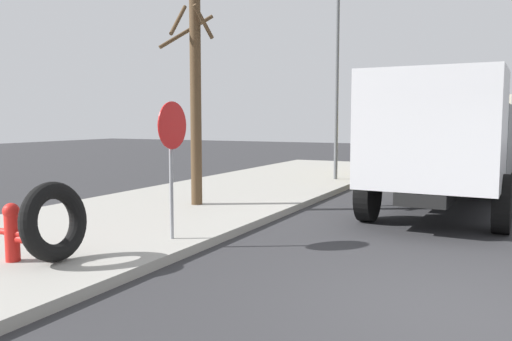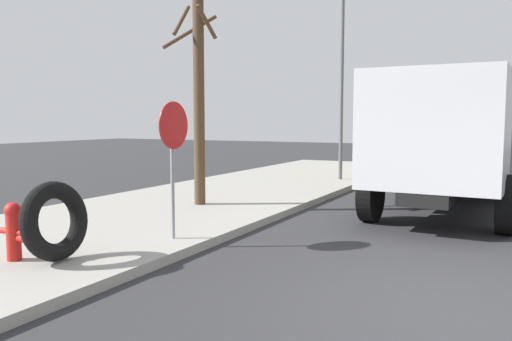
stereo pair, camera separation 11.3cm
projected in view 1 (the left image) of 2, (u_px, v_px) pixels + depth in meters
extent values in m
plane|color=#2D2D30|center=(466.00, 320.00, 5.46)|extent=(80.00, 80.00, 0.00)
cube|color=#99968E|center=(25.00, 247.00, 8.29)|extent=(36.00, 5.00, 0.15)
cylinder|color=red|center=(12.00, 238.00, 7.15)|extent=(0.19, 0.19, 0.64)
sphere|color=red|center=(11.00, 211.00, 7.11)|extent=(0.22, 0.22, 0.22)
cylinder|color=red|center=(21.00, 234.00, 7.07)|extent=(0.09, 0.16, 0.09)
cylinder|color=red|center=(3.00, 232.00, 7.22)|extent=(0.09, 0.16, 0.09)
cylinder|color=red|center=(21.00, 240.00, 7.07)|extent=(0.11, 0.16, 0.11)
torus|color=black|center=(54.00, 222.00, 7.09)|extent=(1.09, 0.38, 1.11)
cylinder|color=gray|center=(171.00, 171.00, 8.43)|extent=(0.06, 0.06, 2.22)
cylinder|color=red|center=(172.00, 125.00, 8.35)|extent=(0.76, 0.02, 0.76)
cube|color=slate|center=(457.00, 139.00, 13.04)|extent=(4.89, 2.68, 1.60)
cube|color=silver|center=(432.00, 129.00, 9.85)|extent=(2.09, 2.57, 2.20)
cube|color=black|center=(449.00, 181.00, 12.16)|extent=(7.03, 1.17, 0.24)
cylinder|color=black|center=(502.00, 204.00, 9.57)|extent=(1.11, 0.34, 1.10)
cylinder|color=black|center=(368.00, 195.00, 10.75)|extent=(1.11, 0.34, 1.10)
cylinder|color=black|center=(415.00, 174.00, 14.78)|extent=(1.11, 0.34, 1.10)
cube|color=gold|center=(470.00, 134.00, 17.23)|extent=(4.88, 2.66, 1.60)
cube|color=silver|center=(474.00, 124.00, 20.47)|extent=(2.08, 2.57, 2.20)
cube|color=black|center=(470.00, 160.00, 18.32)|extent=(7.03, 1.14, 0.24)
cylinder|color=black|center=(439.00, 158.00, 20.93)|extent=(1.11, 0.34, 1.10)
cylinder|color=black|center=(508.00, 160.00, 19.91)|extent=(1.11, 0.34, 1.10)
cylinder|color=black|center=(426.00, 168.00, 16.75)|extent=(1.11, 0.34, 1.10)
cylinder|color=black|center=(512.00, 171.00, 15.73)|extent=(1.11, 0.34, 1.10)
cylinder|color=#4C3823|center=(196.00, 88.00, 11.76)|extent=(0.25, 0.25, 5.26)
cylinder|color=#4C3823|center=(203.00, 22.00, 11.45)|extent=(0.61, 0.23, 0.70)
cylinder|color=#4C3823|center=(186.00, 32.00, 12.21)|extent=(1.08, 0.91, 0.87)
cylinder|color=#4C3823|center=(178.00, 20.00, 11.72)|extent=(0.86, 0.25, 0.80)
cylinder|color=#595B5E|center=(337.00, 78.00, 16.82)|extent=(0.12, 0.12, 6.52)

